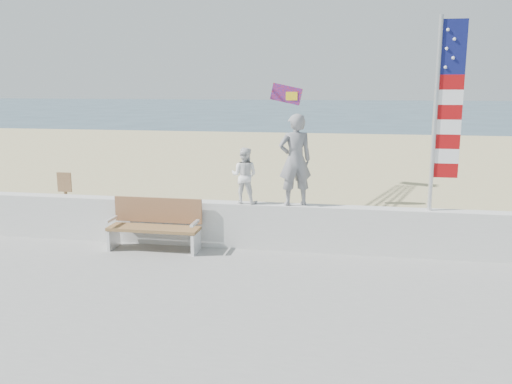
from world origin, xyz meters
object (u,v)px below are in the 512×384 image
at_px(child, 244,175).
at_px(flag, 443,107).
at_px(bench, 155,224).
at_px(adult, 295,160).

bearing_deg(child, flag, -173.90).
bearing_deg(flag, bench, -175.14).
height_order(adult, flag, flag).
relative_size(bench, flag, 0.51).
xyz_separation_m(adult, flag, (2.65, -0.00, 1.03)).
bearing_deg(child, bench, 21.07).
height_order(child, bench, child).
distance_m(adult, child, 1.05).
xyz_separation_m(adult, bench, (-2.69, -0.45, -1.27)).
height_order(bench, flag, flag).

